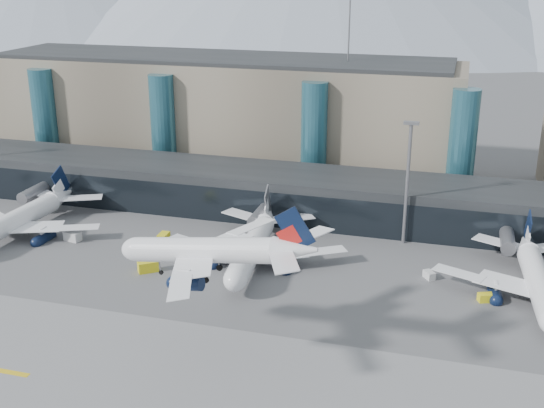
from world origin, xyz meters
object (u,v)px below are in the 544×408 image
at_px(jet_parked_mid, 255,236).
at_px(veh_e, 486,298).
at_px(jet_parked_left, 24,210).
at_px(jet_parked_right, 537,268).
at_px(veh_b, 164,237).
at_px(veh_c, 221,256).
at_px(hero_jet, 222,245).
at_px(veh_g, 429,275).
at_px(lightmast_mid, 408,176).
at_px(veh_h, 148,266).
at_px(veh_a, 73,236).

height_order(jet_parked_mid, veh_e, jet_parked_mid).
relative_size(jet_parked_left, jet_parked_right, 1.02).
height_order(jet_parked_left, veh_b, jet_parked_left).
distance_m(jet_parked_mid, veh_c, 7.71).
xyz_separation_m(hero_jet, jet_parked_left, (-57.97, 35.19, -13.21)).
distance_m(hero_jet, veh_g, 47.58).
xyz_separation_m(jet_parked_left, veh_e, (95.19, -6.74, -3.92)).
height_order(veh_c, veh_g, veh_c).
distance_m(hero_jet, veh_e, 49.88).
bearing_deg(lightmast_mid, veh_e, -53.97).
distance_m(veh_e, veh_h, 61.09).
distance_m(veh_a, veh_e, 82.79).
xyz_separation_m(hero_jet, veh_g, (27.32, 34.97, -17.16)).
distance_m(lightmast_mid, veh_b, 51.55).
bearing_deg(veh_a, jet_parked_right, 12.77).
bearing_deg(jet_parked_left, veh_c, -90.64).
distance_m(jet_parked_left, veh_h, 36.39).
bearing_deg(veh_b, veh_g, -94.54).
height_order(hero_jet, jet_parked_left, hero_jet).
distance_m(jet_parked_left, veh_e, 95.50).
xyz_separation_m(hero_jet, jet_parked_mid, (-6.19, 35.17, -13.25)).
bearing_deg(jet_parked_mid, hero_jet, -175.67).
distance_m(jet_parked_right, veh_c, 57.81).
bearing_deg(veh_c, lightmast_mid, 42.13).
height_order(veh_a, veh_b, veh_a).
xyz_separation_m(hero_jet, jet_parked_right, (45.44, 34.55, -13.31)).
distance_m(veh_a, veh_g, 72.80).
bearing_deg(jet_parked_mid, veh_b, 76.71).
bearing_deg(veh_c, veh_h, -131.20).
bearing_deg(jet_parked_left, jet_parked_right, -86.92).
height_order(lightmast_mid, jet_parked_right, lightmast_mid).
relative_size(lightmast_mid, veh_c, 6.96).
height_order(lightmast_mid, veh_a, lightmast_mid).
distance_m(veh_c, veh_h, 14.20).
bearing_deg(jet_parked_right, veh_a, 86.93).
distance_m(jet_parked_left, veh_a, 13.23).
bearing_deg(jet_parked_left, veh_g, -86.71).
relative_size(hero_jet, veh_c, 8.68).
height_order(veh_a, veh_e, veh_a).
distance_m(lightmast_mid, veh_h, 53.99).
distance_m(veh_c, veh_e, 49.53).
height_order(jet_parked_left, veh_g, jet_parked_left).
relative_size(veh_c, veh_g, 1.54).
distance_m(veh_b, veh_e, 64.93).
distance_m(veh_a, veh_c, 33.27).
relative_size(jet_parked_mid, jet_parked_right, 1.01).
distance_m(lightmast_mid, veh_c, 40.46).
bearing_deg(veh_c, jet_parked_left, -171.31).
height_order(jet_parked_right, veh_e, jet_parked_right).
height_order(lightmast_mid, hero_jet, lightmast_mid).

